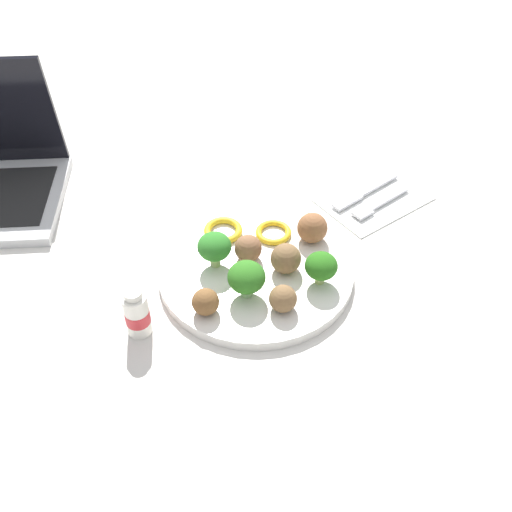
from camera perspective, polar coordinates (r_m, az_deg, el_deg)
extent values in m
plane|color=silver|center=(0.85, 0.00, -1.75)|extent=(4.00, 4.00, 0.00)
cylinder|color=white|center=(0.85, 0.00, -1.37)|extent=(0.28, 0.28, 0.02)
cylinder|color=#A3C374|center=(0.84, -3.96, -0.41)|extent=(0.01, 0.01, 0.02)
ellipsoid|color=#2E7927|center=(0.82, -4.05, 0.92)|extent=(0.05, 0.05, 0.04)
cylinder|color=#8CC279|center=(0.80, -0.90, -3.39)|extent=(0.02, 0.02, 0.01)
ellipsoid|color=#2F701F|center=(0.78, -0.93, -2.05)|extent=(0.05, 0.05, 0.04)
cylinder|color=#A7C469|center=(0.82, 6.20, -2.16)|extent=(0.01, 0.01, 0.01)
ellipsoid|color=#286919|center=(0.80, 6.33, -0.96)|extent=(0.05, 0.05, 0.04)
sphere|color=brown|center=(0.87, 5.62, 2.60)|extent=(0.05, 0.05, 0.05)
sphere|color=brown|center=(0.77, 2.63, -4.15)|extent=(0.04, 0.04, 0.04)
sphere|color=brown|center=(0.82, 2.90, -0.24)|extent=(0.04, 0.04, 0.04)
sphere|color=brown|center=(0.84, -0.61, 0.82)|extent=(0.04, 0.04, 0.04)
sphere|color=brown|center=(0.77, -4.91, -4.45)|extent=(0.04, 0.04, 0.04)
torus|color=yellow|center=(0.89, -3.29, 2.46)|extent=(0.06, 0.06, 0.01)
torus|color=yellow|center=(0.89, 1.70, 2.29)|extent=(0.05, 0.05, 0.01)
cube|color=white|center=(1.00, 11.31, 5.46)|extent=(0.17, 0.12, 0.01)
cube|color=silver|center=(1.00, 12.65, 5.48)|extent=(0.09, 0.02, 0.01)
cube|color=silver|center=(0.96, 10.28, 4.15)|extent=(0.03, 0.02, 0.01)
cube|color=silver|center=(1.03, 11.68, 6.77)|extent=(0.09, 0.02, 0.01)
cube|color=silver|center=(0.98, 8.85, 5.23)|extent=(0.06, 0.02, 0.01)
cylinder|color=white|center=(0.77, -11.49, -5.48)|extent=(0.03, 0.03, 0.07)
cylinder|color=red|center=(0.78, -11.46, -5.64)|extent=(0.03, 0.03, 0.02)
cylinder|color=silver|center=(0.75, -11.89, -3.58)|extent=(0.02, 0.02, 0.01)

